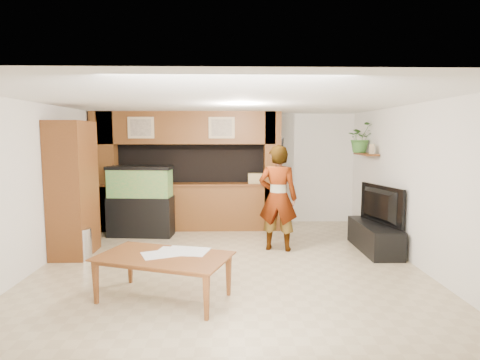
{
  "coord_description": "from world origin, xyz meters",
  "views": [
    {
      "loc": [
        0.02,
        -6.3,
        2.09
      ],
      "look_at": [
        0.2,
        0.6,
        1.32
      ],
      "focal_mm": 30.0,
      "sensor_mm": 36.0,
      "label": 1
    }
  ],
  "objects_px": {
    "pantry_cabinet": "(73,189)",
    "aquarium": "(141,202)",
    "person": "(278,198)",
    "dining_table": "(163,278)",
    "television": "(376,205)"
  },
  "relations": [
    {
      "from": "pantry_cabinet",
      "to": "aquarium",
      "type": "relative_size",
      "value": 1.6
    },
    {
      "from": "aquarium",
      "to": "person",
      "type": "bearing_deg",
      "value": -16.77
    },
    {
      "from": "aquarium",
      "to": "person",
      "type": "xyz_separation_m",
      "value": [
        2.72,
        -1.1,
        0.25
      ]
    },
    {
      "from": "pantry_cabinet",
      "to": "dining_table",
      "type": "height_order",
      "value": "pantry_cabinet"
    },
    {
      "from": "television",
      "to": "dining_table",
      "type": "bearing_deg",
      "value": 107.19
    },
    {
      "from": "person",
      "to": "dining_table",
      "type": "xyz_separation_m",
      "value": [
        -1.73,
        -2.23,
        -0.67
      ]
    },
    {
      "from": "dining_table",
      "to": "pantry_cabinet",
      "type": "bearing_deg",
      "value": 151.82
    },
    {
      "from": "pantry_cabinet",
      "to": "television",
      "type": "xyz_separation_m",
      "value": [
        5.35,
        0.11,
        -0.32
      ]
    },
    {
      "from": "pantry_cabinet",
      "to": "television",
      "type": "distance_m",
      "value": 5.36
    },
    {
      "from": "dining_table",
      "to": "aquarium",
      "type": "bearing_deg",
      "value": 125.89
    },
    {
      "from": "pantry_cabinet",
      "to": "aquarium",
      "type": "bearing_deg",
      "value": 56.33
    },
    {
      "from": "television",
      "to": "person",
      "type": "bearing_deg",
      "value": 72.64
    },
    {
      "from": "aquarium",
      "to": "person",
      "type": "distance_m",
      "value": 2.95
    },
    {
      "from": "television",
      "to": "dining_table",
      "type": "distance_m",
      "value": 4.13
    },
    {
      "from": "aquarium",
      "to": "dining_table",
      "type": "xyz_separation_m",
      "value": [
        1.0,
        -3.33,
        -0.42
      ]
    }
  ]
}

